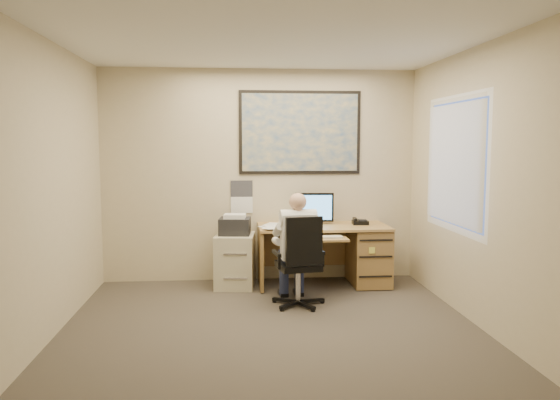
{
  "coord_description": "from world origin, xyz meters",
  "views": [
    {
      "loc": [
        -0.37,
        -4.73,
        1.77
      ],
      "look_at": [
        0.17,
        1.3,
        1.13
      ],
      "focal_mm": 35.0,
      "sensor_mm": 36.0,
      "label": 1
    }
  ],
  "objects": [
    {
      "name": "world_map",
      "position": [
        0.51,
        2.23,
        1.9
      ],
      "size": [
        1.56,
        0.03,
        1.06
      ],
      "primitive_type": "cube",
      "color": "#1E4C93",
      "rests_on": "room_shell"
    },
    {
      "name": "filing_cabinet",
      "position": [
        -0.33,
        1.91,
        0.39
      ],
      "size": [
        0.53,
        0.61,
        0.9
      ],
      "rotation": [
        0.0,
        0.0,
        -0.12
      ],
      "color": "beige",
      "rests_on": "ground"
    },
    {
      "name": "room_shell",
      "position": [
        0.0,
        0.0,
        1.35
      ],
      "size": [
        4.0,
        4.5,
        2.7
      ],
      "color": "#3D372F",
      "rests_on": "ground"
    },
    {
      "name": "desk",
      "position": [
        1.09,
        1.9,
        0.44
      ],
      "size": [
        1.6,
        0.97,
        1.13
      ],
      "color": "#B2894C",
      "rests_on": "ground"
    },
    {
      "name": "wall_calendar",
      "position": [
        -0.24,
        2.24,
        1.08
      ],
      "size": [
        0.28,
        0.01,
        0.42
      ],
      "primitive_type": "cube",
      "color": "white",
      "rests_on": "room_shell"
    },
    {
      "name": "person",
      "position": [
        0.35,
        1.08,
        0.62
      ],
      "size": [
        0.57,
        0.76,
        1.23
      ],
      "primitive_type": null,
      "rotation": [
        0.0,
        0.0,
        0.09
      ],
      "color": "white",
      "rests_on": "office_chair"
    },
    {
      "name": "office_chair",
      "position": [
        0.34,
        1.0,
        0.29
      ],
      "size": [
        0.69,
        0.69,
        1.0
      ],
      "rotation": [
        0.0,
        0.0,
        0.16
      ],
      "color": "black",
      "rests_on": "ground"
    },
    {
      "name": "window_blinds",
      "position": [
        1.97,
        0.8,
        1.55
      ],
      "size": [
        0.06,
        1.4,
        1.3
      ],
      "primitive_type": null,
      "color": "beige",
      "rests_on": "room_shell"
    }
  ]
}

